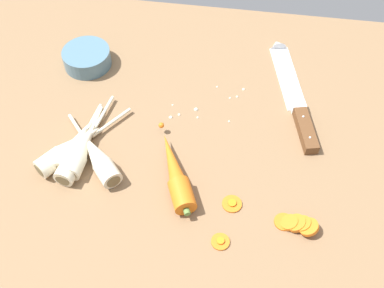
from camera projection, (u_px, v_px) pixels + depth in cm
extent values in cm
cube|color=brown|center=(193.00, 147.00, 99.17)|extent=(120.00, 90.00, 4.00)
cube|color=silver|center=(288.00, 77.00, 108.51)|extent=(9.09, 20.47, 0.50)
cone|color=silver|center=(277.00, 45.00, 115.27)|extent=(4.57, 3.87, 3.96)
cube|color=silver|center=(298.00, 107.00, 101.79)|extent=(3.34, 2.65, 2.20)
cube|color=brown|center=(306.00, 130.00, 97.87)|extent=(5.37, 11.35, 2.20)
sphere|color=silver|center=(303.00, 117.00, 98.68)|extent=(0.50, 0.50, 0.50)
sphere|color=silver|center=(310.00, 138.00, 95.30)|extent=(0.50, 0.50, 0.50)
cylinder|color=orange|center=(182.00, 195.00, 87.22)|extent=(6.28, 7.28, 4.20)
cone|color=orange|center=(173.00, 164.00, 91.53)|extent=(9.48, 15.06, 3.99)
sphere|color=orange|center=(161.00, 125.00, 97.38)|extent=(1.20, 1.20, 1.20)
cylinder|color=#5B7F3D|center=(187.00, 212.00, 85.08)|extent=(1.50, 1.39, 1.20)
cylinder|color=beige|center=(51.00, 162.00, 91.84)|extent=(6.40, 6.71, 4.00)
cone|color=beige|center=(81.00, 140.00, 95.10)|extent=(8.69, 10.00, 3.80)
cylinder|color=beige|center=(111.00, 122.00, 99.15)|extent=(6.64, 8.82, 0.70)
cylinder|color=brown|center=(39.00, 171.00, 90.67)|extent=(2.45, 1.88, 2.80)
cylinder|color=beige|center=(73.00, 166.00, 91.31)|extent=(4.28, 4.59, 4.00)
cone|color=beige|center=(84.00, 142.00, 94.88)|extent=(4.30, 7.94, 3.80)
cylinder|color=beige|center=(95.00, 122.00, 99.25)|extent=(1.25, 8.36, 0.70)
cylinder|color=brown|center=(69.00, 175.00, 90.03)|extent=(2.81, 0.49, 2.80)
cylinder|color=beige|center=(68.00, 161.00, 92.07)|extent=(4.54, 4.76, 4.00)
cone|color=beige|center=(81.00, 138.00, 95.51)|extent=(4.80, 8.01, 3.80)
cylinder|color=beige|center=(93.00, 119.00, 99.75)|extent=(1.81, 8.20, 0.70)
cylinder|color=brown|center=(63.00, 169.00, 90.83)|extent=(2.81, 0.68, 2.80)
cylinder|color=beige|center=(69.00, 169.00, 90.87)|extent=(4.83, 6.06, 4.00)
cone|color=beige|center=(86.00, 139.00, 95.28)|extent=(5.32, 10.24, 3.80)
cylinder|color=beige|center=(103.00, 114.00, 100.51)|extent=(2.39, 10.53, 0.70)
cylinder|color=brown|center=(62.00, 181.00, 89.29)|extent=(2.81, 0.75, 2.80)
cylinder|color=beige|center=(108.00, 173.00, 90.38)|extent=(6.18, 6.26, 4.00)
cone|color=beige|center=(92.00, 149.00, 93.79)|extent=(8.51, 8.94, 3.80)
cylinder|color=beige|center=(79.00, 129.00, 97.99)|extent=(6.64, 7.42, 0.70)
cylinder|color=brown|center=(113.00, 182.00, 89.15)|extent=(2.30, 2.07, 2.80)
cylinder|color=orange|center=(284.00, 221.00, 85.89)|extent=(3.58, 3.58, 0.70)
cylinder|color=orange|center=(289.00, 222.00, 85.49)|extent=(3.35, 3.29, 2.10)
cylinder|color=orange|center=(296.00, 223.00, 85.14)|extent=(3.71, 3.67, 2.33)
cylinder|color=orange|center=(302.00, 224.00, 84.78)|extent=(3.39, 3.34, 2.23)
cylinder|color=orange|center=(309.00, 227.00, 84.12)|extent=(3.73, 3.70, 2.41)
cylinder|color=orange|center=(220.00, 241.00, 83.51)|extent=(3.33, 3.33, 0.70)
cylinder|color=orange|center=(220.00, 241.00, 83.30)|extent=(1.40, 1.40, 0.16)
cylinder|color=orange|center=(232.00, 203.00, 88.17)|extent=(3.73, 3.73, 0.70)
cylinder|color=orange|center=(232.00, 203.00, 87.96)|extent=(1.57, 1.57, 0.16)
cylinder|color=slate|center=(87.00, 58.00, 109.87)|extent=(11.00, 11.00, 4.00)
cylinder|color=#3E5C6C|center=(87.00, 56.00, 109.49)|extent=(8.80, 8.80, 2.80)
sphere|color=silver|center=(230.00, 97.00, 104.66)|extent=(0.46, 0.46, 0.46)
sphere|color=silver|center=(237.00, 96.00, 104.87)|extent=(0.53, 0.53, 0.53)
sphere|color=silver|center=(179.00, 114.00, 101.65)|extent=(0.60, 0.60, 0.60)
sphere|color=silver|center=(171.00, 116.00, 101.10)|extent=(0.77, 0.77, 0.77)
sphere|color=silver|center=(173.00, 104.00, 103.41)|extent=(0.43, 0.43, 0.43)
sphere|color=silver|center=(229.00, 121.00, 100.57)|extent=(0.44, 0.44, 0.44)
sphere|color=silver|center=(217.00, 86.00, 106.77)|extent=(0.45, 0.45, 0.45)
sphere|color=silver|center=(196.00, 108.00, 102.43)|extent=(0.90, 0.90, 0.90)
sphere|color=silver|center=(244.00, 89.00, 106.21)|extent=(0.63, 0.63, 0.63)
sphere|color=silver|center=(198.00, 117.00, 101.20)|extent=(0.48, 0.48, 0.48)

